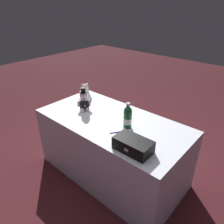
{
  "coord_description": "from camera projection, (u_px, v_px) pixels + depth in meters",
  "views": [
    {
      "loc": [
        1.37,
        -1.55,
        1.95
      ],
      "look_at": [
        0.0,
        0.0,
        0.86
      ],
      "focal_mm": 34.51,
      "sensor_mm": 36.0,
      "label": 1
    }
  ],
  "objects": [
    {
      "name": "teddy_bear_bride",
      "position": [
        86.0,
        93.0,
        2.83
      ],
      "size": [
        0.22,
        0.19,
        0.22
      ],
      "color": "white",
      "rests_on": "reception_table"
    },
    {
      "name": "champagne_bottle",
      "position": [
        128.0,
        117.0,
        2.19
      ],
      "size": [
        0.09,
        0.09,
        0.28
      ],
      "color": "#12431C",
      "rests_on": "reception_table"
    },
    {
      "name": "teddy_bear_groom",
      "position": [
        84.0,
        102.0,
        2.55
      ],
      "size": [
        0.16,
        0.15,
        0.28
      ],
      "color": "silver",
      "rests_on": "reception_table"
    },
    {
      "name": "gift_case_black",
      "position": [
        133.0,
        145.0,
        1.88
      ],
      "size": [
        0.34,
        0.2,
        0.12
      ],
      "color": "black",
      "rests_on": "reception_table"
    },
    {
      "name": "ground_plane",
      "position": [
        112.0,
        171.0,
        2.74
      ],
      "size": [
        12.0,
        12.0,
        0.0
      ],
      "primitive_type": "plane",
      "color": "#47191E"
    },
    {
      "name": "reception_table",
      "position": [
        112.0,
        147.0,
        2.56
      ],
      "size": [
        1.72,
        0.86,
        0.76
      ],
      "primitive_type": "cube",
      "color": "white",
      "rests_on": "ground_plane"
    },
    {
      "name": "signing_pen",
      "position": [
        117.0,
        132.0,
        2.16
      ],
      "size": [
        0.08,
        0.12,
        0.01
      ],
      "color": "navy",
      "rests_on": "reception_table"
    }
  ]
}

